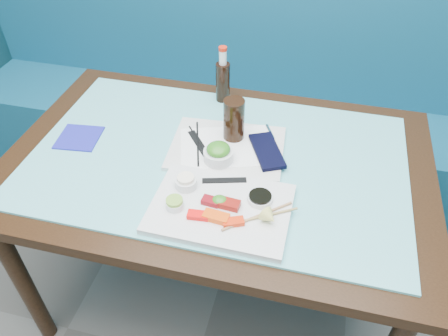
% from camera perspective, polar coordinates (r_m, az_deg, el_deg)
% --- Properties ---
extents(booth_bench, '(3.00, 0.56, 1.17)m').
position_cam_1_polar(booth_bench, '(2.32, 4.44, 7.21)').
color(booth_bench, navy).
rests_on(booth_bench, ground).
extents(dining_table, '(1.40, 0.90, 0.75)m').
position_cam_1_polar(dining_table, '(1.50, -0.91, -1.28)').
color(dining_table, black).
rests_on(dining_table, ground).
extents(glass_top, '(1.22, 0.76, 0.01)m').
position_cam_1_polar(glass_top, '(1.44, -0.95, 1.26)').
color(glass_top, '#60BDC1').
rests_on(glass_top, dining_table).
extents(sashimi_plate, '(0.40, 0.29, 0.02)m').
position_cam_1_polar(sashimi_plate, '(1.26, -0.45, -5.33)').
color(sashimi_plate, silver).
rests_on(sashimi_plate, glass_top).
extents(salmon_left, '(0.06, 0.03, 0.01)m').
position_cam_1_polar(salmon_left, '(1.22, -3.39, -6.19)').
color(salmon_left, '#FF0D0A').
rests_on(salmon_left, sashimi_plate).
extents(salmon_mid, '(0.08, 0.04, 0.02)m').
position_cam_1_polar(salmon_mid, '(1.21, -1.04, -6.40)').
color(salmon_mid, '#FB4C0A').
rests_on(salmon_mid, sashimi_plate).
extents(salmon_right, '(0.07, 0.05, 0.01)m').
position_cam_1_polar(salmon_right, '(1.20, 1.22, -7.06)').
color(salmon_right, red).
rests_on(salmon_right, sashimi_plate).
extents(tuna_left, '(0.05, 0.04, 0.02)m').
position_cam_1_polar(tuna_left, '(1.25, -1.73, -4.35)').
color(tuna_left, maroon).
rests_on(tuna_left, sashimi_plate).
extents(tuna_right, '(0.06, 0.04, 0.02)m').
position_cam_1_polar(tuna_right, '(1.24, 0.72, -4.75)').
color(tuna_right, maroon).
rests_on(tuna_right, sashimi_plate).
extents(seaweed_garnish, '(0.06, 0.06, 0.02)m').
position_cam_1_polar(seaweed_garnish, '(1.25, -0.57, -4.26)').
color(seaweed_garnish, '#2F781B').
rests_on(seaweed_garnish, sashimi_plate).
extents(ramekin_wasabi, '(0.06, 0.06, 0.02)m').
position_cam_1_polar(ramekin_wasabi, '(1.25, -6.45, -4.77)').
color(ramekin_wasabi, white).
rests_on(ramekin_wasabi, sashimi_plate).
extents(wasabi_fill, '(0.06, 0.06, 0.01)m').
position_cam_1_polar(wasabi_fill, '(1.24, -6.50, -4.27)').
color(wasabi_fill, '#79AF38').
rests_on(wasabi_fill, ramekin_wasabi).
extents(ramekin_ginger, '(0.09, 0.09, 0.03)m').
position_cam_1_polar(ramekin_ginger, '(1.30, -4.98, -1.94)').
color(ramekin_ginger, silver).
rests_on(ramekin_ginger, sashimi_plate).
extents(ginger_fill, '(0.07, 0.07, 0.01)m').
position_cam_1_polar(ginger_fill, '(1.29, -5.03, -1.33)').
color(ginger_fill, white).
rests_on(ginger_fill, ramekin_ginger).
extents(soy_dish, '(0.10, 0.10, 0.01)m').
position_cam_1_polar(soy_dish, '(1.26, 4.73, -4.00)').
color(soy_dish, white).
rests_on(soy_dish, sashimi_plate).
extents(soy_fill, '(0.08, 0.08, 0.01)m').
position_cam_1_polar(soy_fill, '(1.26, 4.76, -3.67)').
color(soy_fill, black).
rests_on(soy_fill, soy_dish).
extents(lemon_wedge, '(0.06, 0.06, 0.05)m').
position_cam_1_polar(lemon_wedge, '(1.20, 5.97, -6.45)').
color(lemon_wedge, '#E0D66A').
rests_on(lemon_wedge, sashimi_plate).
extents(chopstick_sleeve, '(0.14, 0.06, 0.00)m').
position_cam_1_polar(chopstick_sleeve, '(1.32, 0.04, -1.62)').
color(chopstick_sleeve, black).
rests_on(chopstick_sleeve, sashimi_plate).
extents(wooden_chopstick_a, '(0.17, 0.15, 0.01)m').
position_cam_1_polar(wooden_chopstick_a, '(1.22, 4.40, -6.28)').
color(wooden_chopstick_a, '#A2744C').
rests_on(wooden_chopstick_a, sashimi_plate).
extents(wooden_chopstick_b, '(0.19, 0.12, 0.01)m').
position_cam_1_polar(wooden_chopstick_b, '(1.22, 4.86, -6.36)').
color(wooden_chopstick_b, '#9A8048').
rests_on(wooden_chopstick_b, sashimi_plate).
extents(serving_tray, '(0.39, 0.31, 0.01)m').
position_cam_1_polar(serving_tray, '(1.46, 0.39, 2.62)').
color(serving_tray, silver).
rests_on(serving_tray, glass_top).
extents(paper_placemat, '(0.36, 0.30, 0.00)m').
position_cam_1_polar(paper_placemat, '(1.46, 0.39, 2.87)').
color(paper_placemat, white).
rests_on(paper_placemat, serving_tray).
extents(seaweed_bowl, '(0.10, 0.10, 0.04)m').
position_cam_1_polar(seaweed_bowl, '(1.39, -0.74, 1.64)').
color(seaweed_bowl, silver).
rests_on(seaweed_bowl, serving_tray).
extents(seaweed_salad, '(0.09, 0.09, 0.04)m').
position_cam_1_polar(seaweed_salad, '(1.38, -0.75, 2.47)').
color(seaweed_salad, '#2E751B').
rests_on(seaweed_salad, seaweed_bowl).
extents(cola_glass, '(0.08, 0.08, 0.15)m').
position_cam_1_polar(cola_glass, '(1.46, 1.30, 6.34)').
color(cola_glass, black).
rests_on(cola_glass, serving_tray).
extents(navy_pouch, '(0.15, 0.20, 0.01)m').
position_cam_1_polar(navy_pouch, '(1.44, 5.63, 2.23)').
color(navy_pouch, black).
rests_on(navy_pouch, serving_tray).
extents(fork, '(0.05, 0.08, 0.01)m').
position_cam_1_polar(fork, '(1.52, 6.07, 4.65)').
color(fork, silver).
rests_on(fork, serving_tray).
extents(black_chopstick_a, '(0.08, 0.23, 0.01)m').
position_cam_1_polar(black_chopstick_a, '(1.47, -3.46, 3.27)').
color(black_chopstick_a, black).
rests_on(black_chopstick_a, serving_tray).
extents(black_chopstick_b, '(0.13, 0.17, 0.01)m').
position_cam_1_polar(black_chopstick_b, '(1.47, -3.16, 3.22)').
color(black_chopstick_b, black).
rests_on(black_chopstick_b, serving_tray).
extents(tray_sleeve, '(0.11, 0.13, 0.00)m').
position_cam_1_polar(tray_sleeve, '(1.47, -3.31, 3.22)').
color(tray_sleeve, black).
rests_on(tray_sleeve, serving_tray).
extents(cola_bottle_body, '(0.07, 0.07, 0.15)m').
position_cam_1_polar(cola_bottle_body, '(1.68, -0.15, 11.13)').
color(cola_bottle_body, black).
rests_on(cola_bottle_body, glass_top).
extents(cola_bottle_neck, '(0.03, 0.03, 0.05)m').
position_cam_1_polar(cola_bottle_neck, '(1.63, -0.16, 14.26)').
color(cola_bottle_neck, silver).
rests_on(cola_bottle_neck, cola_bottle_body).
extents(cola_bottle_cap, '(0.04, 0.04, 0.01)m').
position_cam_1_polar(cola_bottle_cap, '(1.61, -0.16, 15.32)').
color(cola_bottle_cap, red).
rests_on(cola_bottle_cap, cola_bottle_neck).
extents(blue_napkin, '(0.15, 0.15, 0.01)m').
position_cam_1_polar(blue_napkin, '(1.60, -18.40, 3.80)').
color(blue_napkin, '#1B1E99').
rests_on(blue_napkin, glass_top).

